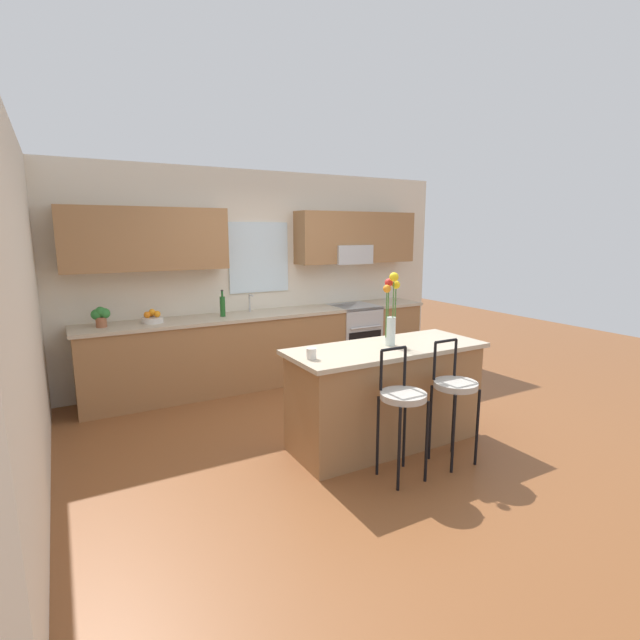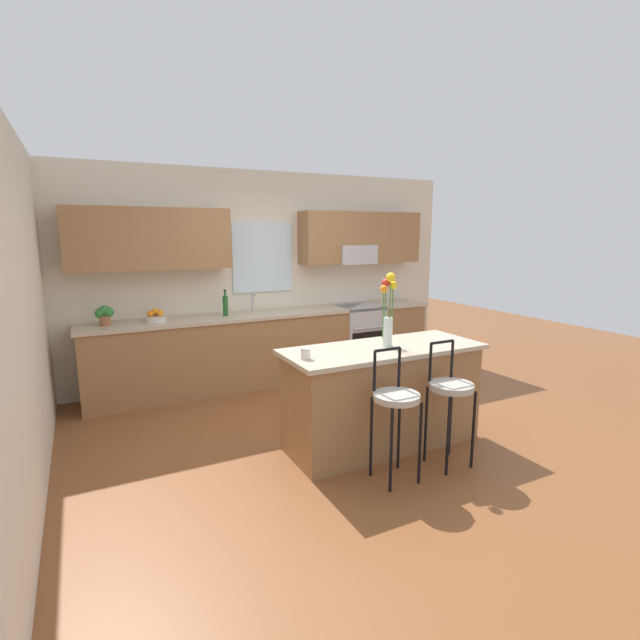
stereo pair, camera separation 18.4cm
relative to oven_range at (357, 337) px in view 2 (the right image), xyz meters
name	(u,v)px [view 2 (the right image)]	position (x,y,z in m)	size (l,w,h in m)	color
ground_plane	(335,428)	(-1.28, -1.68, -0.46)	(14.00, 14.00, 0.00)	brown
wall_left	(22,310)	(-3.84, -1.38, 0.89)	(0.12, 4.60, 2.70)	beige
back_wall_assembly	(265,264)	(-1.25, 0.31, 1.05)	(5.60, 0.50, 2.70)	beige
counter_run	(272,347)	(-1.28, 0.02, 0.01)	(4.56, 0.64, 0.92)	#996B42
sink_faucet	(253,301)	(-1.47, 0.17, 0.60)	(0.02, 0.13, 0.23)	#B7BABC
oven_range	(357,337)	(0.00, 0.00, 0.00)	(0.60, 0.64, 0.92)	#B7BABC
kitchen_island	(382,396)	(-1.06, -2.16, 0.00)	(1.83, 0.73, 0.92)	#996B42
bar_stool_near	(396,403)	(-1.33, -2.74, 0.18)	(0.36, 0.36, 1.04)	black
bar_stool_middle	(450,392)	(-0.78, -2.74, 0.18)	(0.36, 0.36, 1.04)	black
flower_vase	(388,311)	(-1.01, -2.15, 0.78)	(0.16, 0.15, 0.66)	silver
mug_ceramic	(306,353)	(-1.85, -2.21, 0.51)	(0.08, 0.08, 0.09)	silver
fruit_bowl_oranges	(155,317)	(-2.69, 0.03, 0.51)	(0.24, 0.24, 0.16)	silver
bottle_olive_oil	(225,305)	(-1.87, 0.02, 0.59)	(0.06, 0.06, 0.32)	#1E5923
potted_plant_small	(104,314)	(-3.22, 0.02, 0.59)	(0.19, 0.13, 0.22)	#9E5B3D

